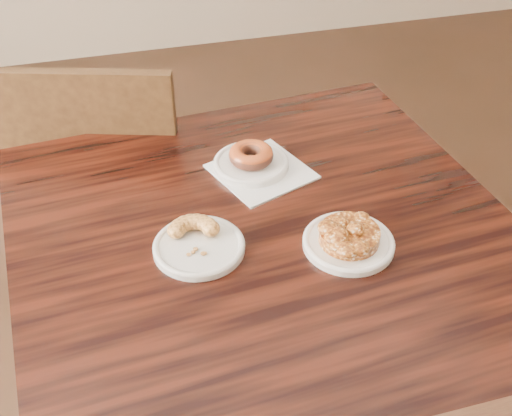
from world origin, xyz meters
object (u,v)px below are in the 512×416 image
object	(u,v)px
chair_far	(117,183)
glazed_donut	(251,155)
apple_fritter	(350,233)
cafe_table	(266,359)
cruller_fragment	(198,238)

from	to	relation	value
chair_far	glazed_donut	distance (m)	0.62
apple_fritter	cafe_table	bearing A→B (deg)	150.97
glazed_donut	apple_fritter	bearing A→B (deg)	-69.15
glazed_donut	apple_fritter	world-z (taller)	glazed_donut
glazed_donut	cruller_fragment	xyz separation A→B (m)	(-0.16, -0.22, -0.01)
chair_far	glazed_donut	world-z (taller)	chair_far
chair_far	apple_fritter	xyz separation A→B (m)	(0.39, -0.73, 0.33)
chair_far	apple_fritter	bearing A→B (deg)	135.47
glazed_donut	cruller_fragment	bearing A→B (deg)	-125.01
cruller_fragment	apple_fritter	bearing A→B (deg)	-12.82
apple_fritter	glazed_donut	bearing A→B (deg)	110.85
chair_far	glazed_donut	bearing A→B (deg)	139.75
cafe_table	cruller_fragment	world-z (taller)	cruller_fragment
cruller_fragment	glazed_donut	bearing A→B (deg)	54.99
chair_far	glazed_donut	xyz separation A→B (m)	(0.28, -0.44, 0.33)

